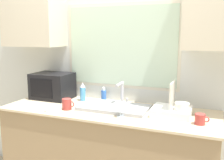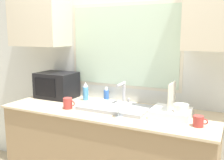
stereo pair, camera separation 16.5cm
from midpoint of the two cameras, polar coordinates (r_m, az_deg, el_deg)
The scene contains 12 objects.
countertop at distance 2.59m, azimuth 1.14°, elevation -16.25°, with size 1.96×0.71×0.93m.
wall_back at distance 2.62m, azimuth 4.19°, elevation 6.29°, with size 6.00×0.38×2.60m.
sink_basin at distance 2.42m, azimuth 2.57°, elevation -6.00°, with size 0.63×0.36×0.03m.
faucet at distance 2.55m, azimuth 4.35°, elevation -2.42°, with size 0.08×0.17×0.22m.
microwave at distance 2.87m, azimuth -10.36°, elevation -1.10°, with size 0.40×0.31×0.27m.
dish_rack at distance 2.24m, azimuth 15.06°, elevation -6.57°, with size 0.32×0.27×0.29m.
spray_bottle at distance 2.72m, azimuth -4.06°, elevation -2.52°, with size 0.06×0.06×0.19m.
soap_bottle at distance 2.71m, azimuth 0.49°, elevation -3.25°, with size 0.05×0.05×0.14m.
mug_near_sink at distance 2.44m, azimuth -7.67°, elevation -5.06°, with size 0.12×0.08×0.10m.
wine_glass at distance 2.16m, azimuth 3.66°, elevation -5.25°, with size 0.07×0.07×0.15m.
mug_by_rack at distance 2.09m, azimuth 20.51°, elevation -8.44°, with size 0.11×0.08×0.08m.
small_plate at distance 2.45m, azimuth -10.66°, elevation -6.15°, with size 0.16×0.16×0.01m.
Camera 2 is at (1.05, -1.74, 1.61)m, focal length 42.00 mm.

